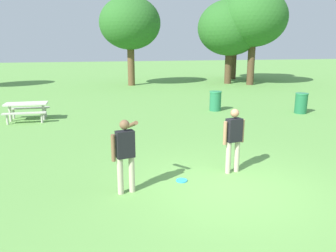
% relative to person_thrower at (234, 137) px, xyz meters
% --- Properties ---
extents(ground_plane, '(120.00, 120.00, 0.00)m').
position_rel_person_thrower_xyz_m(ground_plane, '(-0.47, -0.90, -0.94)').
color(ground_plane, '#609947').
extents(person_thrower, '(0.60, 0.29, 1.64)m').
position_rel_person_thrower_xyz_m(person_thrower, '(0.00, 0.00, 0.00)').
color(person_thrower, '#B7AD93').
rests_on(person_thrower, ground).
extents(person_catcher, '(0.60, 0.75, 1.64)m').
position_rel_person_thrower_xyz_m(person_catcher, '(-2.75, -0.53, 0.02)').
color(person_catcher, '#B7AD93').
rests_on(person_catcher, ground).
extents(frisbee, '(0.27, 0.27, 0.03)m').
position_rel_person_thrower_xyz_m(frisbee, '(-1.40, -0.23, -0.93)').
color(frisbee, '#2D9EDB').
rests_on(frisbee, ground).
extents(picnic_table_near, '(1.73, 1.45, 0.77)m').
position_rel_person_thrower_xyz_m(picnic_table_near, '(-6.01, 7.53, -0.38)').
color(picnic_table_near, beige).
rests_on(picnic_table_near, ground).
extents(trash_can_beside_table, '(0.59, 0.59, 0.96)m').
position_rel_person_thrower_xyz_m(trash_can_beside_table, '(6.31, 6.12, -0.46)').
color(trash_can_beside_table, '#1E663D').
rests_on(trash_can_beside_table, ground).
extents(trash_can_further_along, '(0.59, 0.59, 0.96)m').
position_rel_person_thrower_xyz_m(trash_can_further_along, '(2.62, 7.69, -0.46)').
color(trash_can_further_along, '#237047').
rests_on(trash_can_further_along, ground).
extents(tree_broad_center, '(4.71, 4.71, 6.79)m').
position_rel_person_thrower_xyz_m(tree_broad_center, '(0.04, 19.13, 3.81)').
color(tree_broad_center, brown).
rests_on(tree_broad_center, ground).
extents(tree_far_right, '(5.20, 5.20, 6.71)m').
position_rel_person_thrower_xyz_m(tree_far_right, '(8.04, 18.45, 3.53)').
color(tree_far_right, '#4C3823').
rests_on(tree_far_right, ground).
extents(tree_slender_mid, '(5.19, 5.19, 7.40)m').
position_rel_person_thrower_xyz_m(tree_slender_mid, '(9.46, 17.23, 4.22)').
color(tree_slender_mid, '#4C3823').
rests_on(tree_slender_mid, ground).
extents(tree_back_left, '(3.98, 3.98, 6.42)m').
position_rel_person_thrower_xyz_m(tree_back_left, '(10.10, 21.87, 3.74)').
color(tree_back_left, '#4C3823').
rests_on(tree_back_left, ground).
extents(tree_back_right, '(3.69, 3.69, 6.23)m').
position_rel_person_thrower_xyz_m(tree_back_right, '(11.55, 21.36, 3.66)').
color(tree_back_right, brown).
rests_on(tree_back_right, ground).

